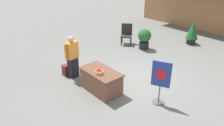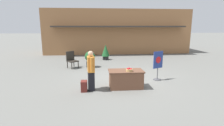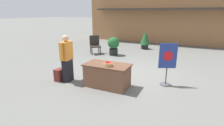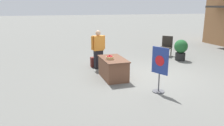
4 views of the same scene
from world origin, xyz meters
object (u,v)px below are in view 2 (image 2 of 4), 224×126
potted_plant_near_right (90,58)px  potted_plant_far_right (106,52)px  apple_basket (129,70)px  patio_chair (72,59)px  person_visitor (91,71)px  backpack (84,86)px  poster_board (158,65)px  display_table (126,79)px

potted_plant_near_right → potted_plant_far_right: potted_plant_far_right is taller
apple_basket → patio_chair: 4.88m
apple_basket → potted_plant_far_right: size_ratio=0.23×
person_visitor → backpack: 0.67m
backpack → potted_plant_far_right: (1.24, 6.60, 0.42)m
backpack → potted_plant_far_right: 6.73m
person_visitor → backpack: person_visitor is taller
backpack → poster_board: 3.63m
display_table → potted_plant_near_right: 4.24m
display_table → backpack: bearing=-170.7°
apple_basket → poster_board: (1.58, 1.06, -0.05)m
display_table → potted_plant_far_right: (-0.47, 6.32, 0.26)m
person_visitor → patio_chair: bearing=100.7°
backpack → potted_plant_near_right: 4.22m
person_visitor → poster_board: person_visitor is taller
display_table → potted_plant_near_right: bearing=112.1°
person_visitor → potted_plant_near_right: bearing=85.1°
apple_basket → patio_chair: patio_chair is taller
display_table → person_visitor: person_visitor is taller
backpack → potted_plant_far_right: potted_plant_far_right is taller
display_table → patio_chair: bearing=125.3°
display_table → poster_board: bearing=28.2°
backpack → poster_board: bearing=19.2°
poster_board → potted_plant_near_right: (-3.27, 3.02, -0.19)m
display_table → backpack: size_ratio=3.41×
person_visitor → patio_chair: person_visitor is taller
person_visitor → backpack: (-0.28, -0.10, -0.60)m
poster_board → potted_plant_far_right: bearing=177.4°
backpack → potted_plant_near_right: (0.12, 4.20, 0.35)m
poster_board → potted_plant_far_right: 5.83m
apple_basket → potted_plant_near_right: size_ratio=0.26×
potted_plant_near_right → potted_plant_far_right: size_ratio=0.87×
apple_basket → potted_plant_near_right: (-1.70, 4.08, -0.24)m
apple_basket → patio_chair: bearing=125.3°
patio_chair → backpack: bearing=-27.4°
poster_board → potted_plant_far_right: (-2.15, 5.42, -0.12)m
poster_board → patio_chair: 5.28m
backpack → poster_board: size_ratio=0.30×
backpack → poster_board: (3.39, 1.18, 0.54)m
poster_board → potted_plant_near_right: poster_board is taller
patio_chair → display_table: bearing=-5.7°
potted_plant_near_right → potted_plant_far_right: bearing=65.0°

